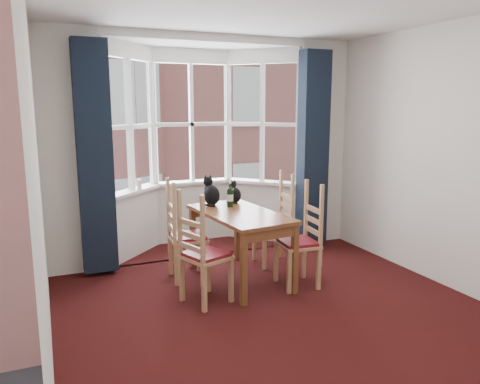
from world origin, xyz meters
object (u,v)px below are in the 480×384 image
chair_left_near (199,258)px  chair_left_far (180,239)px  dining_table (240,222)px  chair_right_near (305,243)px  cat_right (235,194)px  candle_tall (139,184)px  chair_right_far (279,226)px  wine_bottle (230,196)px  cat_left (211,193)px

chair_left_near → chair_left_far: bearing=88.7°
dining_table → chair_right_near: (0.59, -0.41, -0.20)m
chair_right_near → cat_right: 1.10m
chair_right_near → cat_right: size_ratio=3.30×
chair_left_near → cat_right: (0.78, 0.96, 0.41)m
chair_left_near → chair_right_near: (1.22, 0.04, 0.00)m
dining_table → chair_right_near: chair_right_near is taller
chair_left_far → candle_tall: 1.18m
chair_right_far → wine_bottle: 0.80m
chair_left_near → wine_bottle: (0.63, 0.75, 0.44)m
wine_bottle → cat_right: bearing=55.7°
cat_left → candle_tall: bearing=129.2°
chair_right_near → candle_tall: size_ratio=6.85×
chair_left_near → cat_left: 1.15m
wine_bottle → chair_left_near: bearing=-130.2°
chair_right_near → chair_left_far: bearing=150.1°
cat_right → candle_tall: (-0.99, 0.83, 0.05)m
chair_left_far → cat_left: size_ratio=2.58×
dining_table → chair_left_far: chair_left_far is taller
wine_bottle → chair_left_far: bearing=-178.4°
chair_right_near → cat_left: bearing=129.4°
dining_table → chair_right_far: size_ratio=1.52×
chair_left_near → cat_right: cat_right is taller
cat_right → dining_table: bearing=-106.1°
chair_left_near → dining_table: bearing=35.2°
dining_table → chair_right_near: size_ratio=1.52×
cat_left → cat_right: (0.30, 0.01, -0.03)m
cat_left → chair_right_near: bearing=-50.6°
chair_right_far → cat_right: (-0.53, 0.17, 0.41)m
chair_left_near → chair_left_far: same height
chair_right_near → chair_right_far: size_ratio=1.00×
chair_left_far → chair_right_far: (1.29, 0.06, 0.00)m
chair_right_near → chair_right_far: bearing=83.8°
cat_left → candle_tall: (-0.68, 0.84, 0.02)m
cat_left → wine_bottle: 0.26m
cat_right → candle_tall: bearing=139.9°
candle_tall → chair_right_near: bearing=-50.7°
cat_right → chair_right_near: bearing=-64.2°
chair_right_near → cat_left: size_ratio=2.58×
chair_right_far → wine_bottle: wine_bottle is taller
chair_left_far → dining_table: bearing=-25.1°
cat_right → wine_bottle: (-0.14, -0.21, 0.02)m
chair_right_far → dining_table: bearing=-152.9°
dining_table → cat_left: (-0.15, 0.51, 0.24)m
chair_right_near → dining_table: bearing=145.7°
chair_right_far → cat_right: bearing=162.3°
chair_left_far → chair_right_near: (1.21, -0.69, 0.00)m
candle_tall → chair_right_far: bearing=-33.4°
chair_right_far → chair_left_near: bearing=-148.8°
chair_left_near → candle_tall: (-0.21, 1.79, 0.46)m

